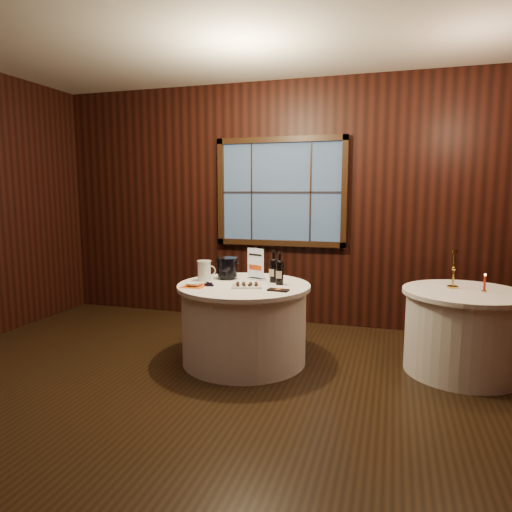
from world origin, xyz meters
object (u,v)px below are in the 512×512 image
(ice_bucket, at_px, (227,268))
(cracker_bowl, at_px, (194,284))
(port_bottle_right, at_px, (280,270))
(brass_candlestick, at_px, (453,274))
(grape_bunch, at_px, (210,284))
(sign_stand, at_px, (256,269))
(glass_pitcher, at_px, (204,271))
(chocolate_box, at_px, (278,290))
(red_candle, at_px, (485,285))
(main_table, at_px, (244,323))
(chocolate_plate, at_px, (247,285))
(port_bottle_left, at_px, (273,269))
(side_table, at_px, (462,332))

(ice_bucket, height_order, cracker_bowl, ice_bucket)
(port_bottle_right, bearing_deg, brass_candlestick, 7.40)
(ice_bucket, distance_m, brass_candlestick, 2.16)
(grape_bunch, bearing_deg, sign_stand, 52.35)
(sign_stand, relative_size, glass_pitcher, 1.62)
(chocolate_box, height_order, glass_pitcher, glass_pitcher)
(red_candle, bearing_deg, cracker_bowl, -168.32)
(main_table, relative_size, port_bottle_right, 4.05)
(port_bottle_right, distance_m, chocolate_plate, 0.35)
(port_bottle_left, height_order, chocolate_plate, port_bottle_left)
(sign_stand, relative_size, grape_bunch, 2.05)
(sign_stand, relative_size, port_bottle_right, 1.05)
(side_table, distance_m, chocolate_plate, 2.01)
(grape_bunch, xyz_separation_m, brass_candlestick, (2.19, 0.57, 0.11))
(grape_bunch, xyz_separation_m, glass_pitcher, (-0.14, 0.22, 0.09))
(chocolate_box, xyz_separation_m, brass_candlestick, (1.52, 0.59, 0.12))
(sign_stand, distance_m, cracker_bowl, 0.68)
(grape_bunch, bearing_deg, ice_bucket, 84.49)
(main_table, relative_size, sign_stand, 3.88)
(cracker_bowl, bearing_deg, side_table, 12.53)
(side_table, height_order, red_candle, red_candle)
(chocolate_box, distance_m, brass_candlestick, 1.63)
(port_bottle_left, relative_size, chocolate_plate, 0.96)
(main_table, bearing_deg, chocolate_box, -26.78)
(sign_stand, height_order, grape_bunch, sign_stand)
(chocolate_plate, bearing_deg, glass_pitcher, 161.60)
(grape_bunch, distance_m, glass_pitcher, 0.28)
(side_table, height_order, cracker_bowl, cracker_bowl)
(glass_pitcher, bearing_deg, side_table, -2.65)
(side_table, height_order, grape_bunch, grape_bunch)
(grape_bunch, distance_m, brass_candlestick, 2.27)
(sign_stand, bearing_deg, ice_bucket, -148.33)
(grape_bunch, bearing_deg, brass_candlestick, 14.57)
(ice_bucket, bearing_deg, sign_stand, 9.12)
(chocolate_plate, xyz_separation_m, brass_candlestick, (1.84, 0.52, 0.11))
(sign_stand, xyz_separation_m, port_bottle_left, (0.20, -0.08, 0.02))
(cracker_bowl, bearing_deg, brass_candlestick, 15.27)
(port_bottle_left, xyz_separation_m, chocolate_plate, (-0.18, -0.29, -0.12))
(sign_stand, distance_m, glass_pitcher, 0.52)
(side_table, height_order, port_bottle_right, port_bottle_right)
(port_bottle_left, relative_size, chocolate_box, 1.68)
(main_table, distance_m, chocolate_box, 0.59)
(main_table, height_order, side_table, same)
(chocolate_plate, bearing_deg, chocolate_box, -13.54)
(port_bottle_right, height_order, brass_candlestick, brass_candlestick)
(grape_bunch, bearing_deg, chocolate_plate, 8.32)
(port_bottle_right, xyz_separation_m, red_candle, (1.82, 0.21, -0.07))
(main_table, relative_size, cracker_bowl, 9.12)
(chocolate_plate, bearing_deg, main_table, 120.41)
(side_table, height_order, chocolate_plate, chocolate_plate)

